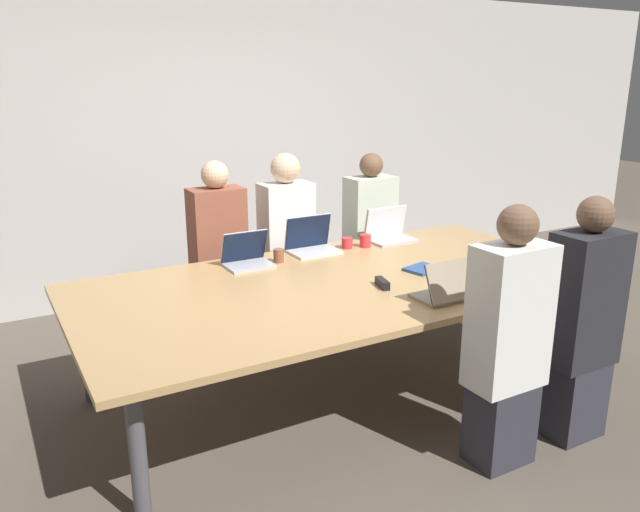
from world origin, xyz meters
name	(u,v)px	position (x,y,z in m)	size (l,w,h in m)	color
ground_plane	(341,387)	(0.00, 0.00, 0.00)	(24.00, 24.00, 0.00)	brown
curtain_wall	(208,142)	(0.00, 2.39, 1.40)	(12.00, 0.06, 2.80)	#BCB7B2
conference_table	(342,288)	(0.00, 0.00, 0.70)	(3.30, 1.66, 0.75)	tan
laptop_far_midleft	(247,256)	(-0.40, 0.59, 0.82)	(0.32, 0.24, 0.24)	#B7B7BC
person_far_midleft	(219,257)	(-0.40, 1.13, 0.68)	(0.40, 0.24, 1.40)	#2D2D38
cup_far_midleft	(279,256)	(-0.17, 0.56, 0.80)	(0.07, 0.07, 0.09)	brown
laptop_far_center	(311,242)	(0.15, 0.68, 0.83)	(0.36, 0.26, 0.26)	silver
person_far_center	(287,246)	(0.14, 1.08, 0.70)	(0.40, 0.24, 1.43)	#2D2D38
cup_far_center	(347,243)	(0.43, 0.63, 0.79)	(0.08, 0.08, 0.08)	red
laptop_near_midright	(448,288)	(0.35, -0.60, 0.82)	(0.35, 0.24, 0.24)	gray
person_near_midright	(507,343)	(0.31, -1.10, 0.68)	(0.40, 0.24, 1.40)	#2D2D38
laptop_far_right	(389,231)	(0.84, 0.67, 0.83)	(0.37, 0.26, 0.26)	#B7B7BC
person_far_right	(370,239)	(0.89, 1.01, 0.67)	(0.40, 0.24, 1.39)	#2D2D38
cup_far_right	(365,241)	(0.57, 0.60, 0.80)	(0.08, 0.08, 0.10)	red
laptop_near_right	(521,273)	(0.92, -0.60, 0.82)	(0.32, 0.24, 0.24)	gray
person_near_right	(582,325)	(0.87, -1.12, 0.67)	(0.40, 0.24, 1.39)	#2D2D38
cup_near_right	(543,268)	(1.19, -0.55, 0.80)	(0.07, 0.07, 0.10)	white
stapler	(382,283)	(0.15, -0.23, 0.78)	(0.08, 0.16, 0.05)	black
notebook	(423,269)	(0.57, -0.08, 0.76)	(0.26, 0.22, 0.02)	#2D4C8C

